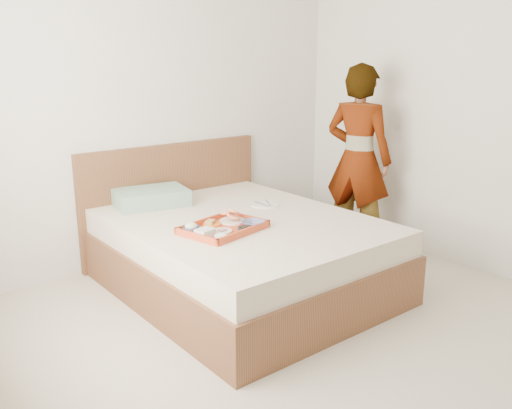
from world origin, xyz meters
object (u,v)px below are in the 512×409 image
at_px(tray, 223,227).
at_px(dinner_plate, 265,205).
at_px(person, 358,159).
at_px(bed, 242,254).

relative_size(tray, dinner_plate, 2.41).
distance_m(tray, person, 1.59).
xyz_separation_m(dinner_plate, person, (0.93, -0.11, 0.26)).
xyz_separation_m(bed, person, (1.30, 0.07, 0.54)).
distance_m(bed, tray, 0.41).
relative_size(dinner_plate, person, 0.14).
xyz_separation_m(tray, person, (1.56, 0.21, 0.25)).
bearing_deg(dinner_plate, person, -6.88).
height_order(dinner_plate, person, person).
bearing_deg(tray, dinner_plate, 14.68).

